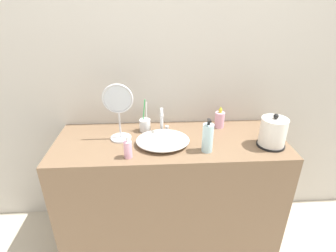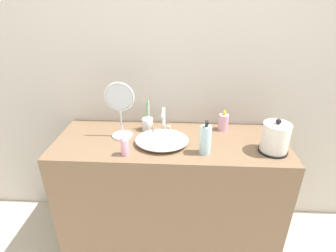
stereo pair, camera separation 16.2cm
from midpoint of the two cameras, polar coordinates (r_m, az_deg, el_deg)
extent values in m
cube|color=beige|center=(1.77, -2.76, 15.77)|extent=(6.00, 0.04, 2.60)
cube|color=brown|center=(1.89, -2.05, -13.82)|extent=(1.46, 0.54, 0.80)
ellipsoid|color=white|center=(1.61, -4.04, -3.16)|extent=(0.33, 0.28, 0.05)
cylinder|color=silver|center=(1.74, -4.06, 1.24)|extent=(0.02, 0.02, 0.17)
cylinder|color=silver|center=(1.65, -4.16, 2.69)|extent=(0.02, 0.13, 0.02)
cylinder|color=silver|center=(1.77, -2.86, -0.62)|extent=(0.02, 0.02, 0.04)
cylinder|color=black|center=(1.69, 18.90, -3.93)|extent=(0.17, 0.17, 0.01)
cylinder|color=white|center=(1.65, 19.31, -1.41)|extent=(0.16, 0.16, 0.18)
sphere|color=black|center=(1.61, 19.86, 1.93)|extent=(0.03, 0.03, 0.03)
cylinder|color=silver|center=(1.78, -7.65, 0.09)|extent=(0.07, 0.07, 0.08)
cylinder|color=white|center=(1.74, -7.38, 2.51)|extent=(0.01, 0.02, 0.18)
cylinder|color=green|center=(1.75, -7.95, 2.77)|extent=(0.03, 0.02, 0.19)
cylinder|color=#EAA8C6|center=(1.50, -11.82, -5.11)|extent=(0.05, 0.05, 0.10)
cylinder|color=white|center=(1.47, -12.04, -3.00)|extent=(0.01, 0.01, 0.02)
cube|color=white|center=(1.45, -12.15, -2.53)|extent=(0.01, 0.03, 0.01)
cylinder|color=#EAA8C6|center=(1.83, 8.70, 1.29)|extent=(0.07, 0.07, 0.11)
cylinder|color=gold|center=(1.80, 8.84, 3.16)|extent=(0.02, 0.02, 0.02)
cone|color=gold|center=(1.80, 8.89, 3.81)|extent=(0.03, 0.03, 0.02)
cylinder|color=silver|center=(1.52, 5.62, -2.70)|extent=(0.06, 0.06, 0.17)
cylinder|color=black|center=(1.47, 5.79, 0.66)|extent=(0.02, 0.02, 0.02)
cube|color=black|center=(1.45, 5.88, 1.11)|extent=(0.02, 0.04, 0.01)
cylinder|color=silver|center=(1.72, -12.86, -2.59)|extent=(0.13, 0.13, 0.01)
cylinder|color=silver|center=(1.68, -13.16, 0.15)|extent=(0.01, 0.01, 0.17)
torus|color=silver|center=(1.62, -13.78, 5.72)|extent=(0.19, 0.01, 0.19)
cylinder|color=silver|center=(1.62, -13.78, 5.72)|extent=(0.16, 0.00, 0.16)
camera|label=1|loc=(0.08, -92.86, -1.40)|focal=28.00mm
camera|label=2|loc=(0.08, 87.14, 1.40)|focal=28.00mm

